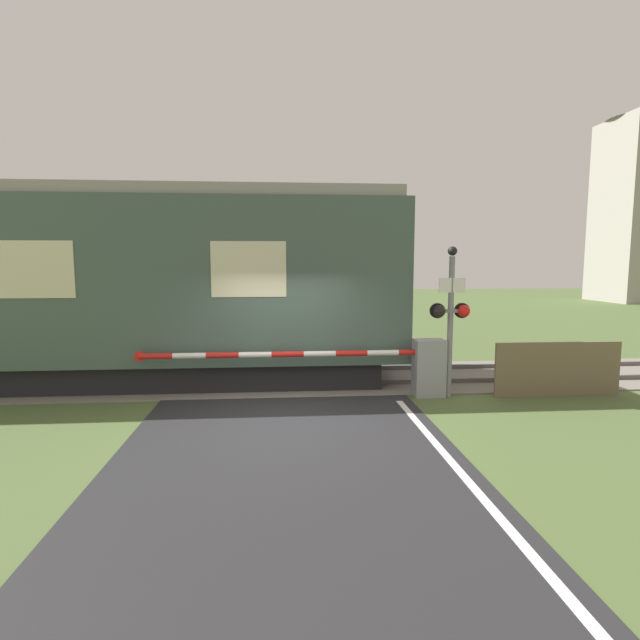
% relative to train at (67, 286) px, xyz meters
% --- Properties ---
extents(ground_plane, '(80.00, 80.00, 0.00)m').
position_rel_train_xyz_m(ground_plane, '(4.72, -3.02, -2.17)').
color(ground_plane, '#4C6033').
extents(track_bed, '(36.00, 3.20, 0.13)m').
position_rel_train_xyz_m(track_bed, '(4.72, 0.00, -2.14)').
color(track_bed, slate).
rests_on(track_bed, ground_plane).
extents(train, '(14.63, 2.79, 4.24)m').
position_rel_train_xyz_m(train, '(0.00, 0.00, 0.00)').
color(train, black).
rests_on(train, ground_plane).
extents(crossing_barrier, '(6.08, 0.44, 1.15)m').
position_rel_train_xyz_m(crossing_barrier, '(7.08, -1.61, -1.53)').
color(crossing_barrier, gray).
rests_on(crossing_barrier, ground_plane).
extents(signal_post, '(0.80, 0.26, 3.00)m').
position_rel_train_xyz_m(signal_post, '(7.97, -1.77, -0.46)').
color(signal_post, gray).
rests_on(signal_post, ground_plane).
extents(roadside_fence, '(2.61, 0.06, 1.10)m').
position_rel_train_xyz_m(roadside_fence, '(10.19, -1.83, -1.62)').
color(roadside_fence, '#726047').
rests_on(roadside_fence, ground_plane).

